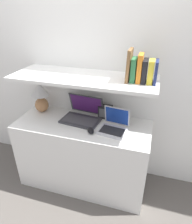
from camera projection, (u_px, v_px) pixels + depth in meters
The scene contains 16 objects.
ground_plane at pixel (76, 198), 2.06m from camera, with size 12.00×12.00×0.00m, color #56514C.
wall_back at pixel (92, 69), 2.00m from camera, with size 6.00×0.05×2.40m.
desk at pixel (83, 154), 2.11m from camera, with size 1.31×0.53×0.75m.
back_riser at pixel (92, 123), 2.25m from camera, with size 1.31×0.04×1.18m.
shelf at pixel (83, 78), 1.78m from camera, with size 1.31×0.48×0.03m.
table_lamp at pixel (40, 96), 2.08m from camera, with size 0.19×0.19×0.32m.
laptop_large at pixel (82, 115), 1.99m from camera, with size 0.40×0.33×0.23m.
laptop_small at pixel (114, 126), 1.81m from camera, with size 0.27×0.26×0.20m.
computer_mouse at pixel (91, 131), 1.79m from camera, with size 0.10×0.11×0.04m.
router_box at pixel (105, 112), 2.01m from camera, with size 0.14×0.08×0.13m.
book_navy at pixel (156, 72), 1.58m from camera, with size 0.02×0.16×0.18m.
book_yellow at pixel (151, 71), 1.58m from camera, with size 0.04×0.14×0.18m.
book_black at pixel (145, 71), 1.60m from camera, with size 0.04×0.15×0.18m.
book_orange at pixel (140, 68), 1.60m from camera, with size 0.04×0.14×0.22m.
book_green at pixel (134, 70), 1.62m from camera, with size 0.04×0.14×0.19m.
book_brown at pixel (129, 65), 1.61m from camera, with size 0.03×0.18×0.26m.
Camera 1 is at (0.60, -1.28, 1.76)m, focal length 32.00 mm.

